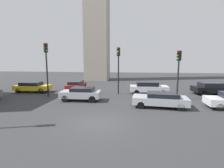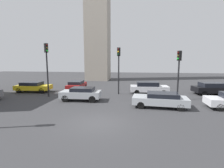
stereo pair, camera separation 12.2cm
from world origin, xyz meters
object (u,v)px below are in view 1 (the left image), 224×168
car_0 (33,87)px  car_5 (148,87)px  car_2 (160,99)px  traffic_light_2 (178,66)px  car_7 (76,85)px  traffic_light_1 (46,60)px  car_4 (213,88)px  traffic_light_4 (118,62)px  car_1 (81,93)px

car_0 → car_5: bearing=-0.3°
car_2 → traffic_light_2: bearing=-120.8°
car_2 → car_7: 12.44m
car_0 → traffic_light_1: bearing=-38.2°
car_5 → car_7: car_5 is taller
traffic_light_2 → car_2: (-2.19, -3.06, -2.84)m
car_0 → car_2: bearing=-22.4°
car_4 → car_0: bearing=177.3°
car_5 → car_7: bearing=171.2°
traffic_light_1 → traffic_light_4: bearing=49.2°
traffic_light_4 → car_4: bearing=110.7°
car_2 → car_0: bearing=-13.7°
traffic_light_4 → car_1: bearing=-28.2°
car_1 → car_7: 6.22m
car_2 → car_5: bearing=-80.7°
car_0 → car_7: car_0 is taller
traffic_light_1 → car_5: (11.53, 3.27, -3.34)m
car_1 → car_2: bearing=167.4°
car_4 → car_7: 17.46m
traffic_light_2 → car_0: size_ratio=1.13×
traffic_light_1 → car_7: traffic_light_1 is taller
car_0 → car_4: size_ratio=0.92×
car_0 → car_4: 22.74m
car_4 → car_7: size_ratio=1.08×
traffic_light_4 → car_5: traffic_light_4 is taller
car_4 → car_1: bearing=-167.3°
car_1 → car_0: bearing=-27.5°
traffic_light_1 → car_7: bearing=98.7°
traffic_light_2 → car_2: size_ratio=1.05×
car_7 → traffic_light_4: bearing=-110.5°
traffic_light_4 → car_0: bearing=-75.3°
traffic_light_1 → traffic_light_2: 14.21m
traffic_light_2 → car_4: 6.80m
traffic_light_1 → car_2: 12.80m
traffic_light_1 → car_7: size_ratio=1.32×
car_4 → car_5: size_ratio=1.04×
car_0 → traffic_light_2: bearing=-10.7°
car_0 → car_7: 5.61m
car_2 → car_1: bearing=-5.9°
car_1 → car_5: bearing=-149.1°
car_2 → car_4: 9.83m
traffic_light_2 → car_7: 13.32m
car_5 → traffic_light_4: bearing=-170.3°
car_0 → car_2: 16.27m
traffic_light_1 → car_4: bearing=42.9°
traffic_light_4 → car_7: (-5.99, 1.86, -3.17)m
traffic_light_1 → car_1: (4.33, -1.37, -3.37)m
traffic_light_1 → car_2: (12.01, -2.82, -3.41)m
car_2 → car_5: size_ratio=1.03×
traffic_light_2 → car_4: (5.08, 3.55, -2.79)m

